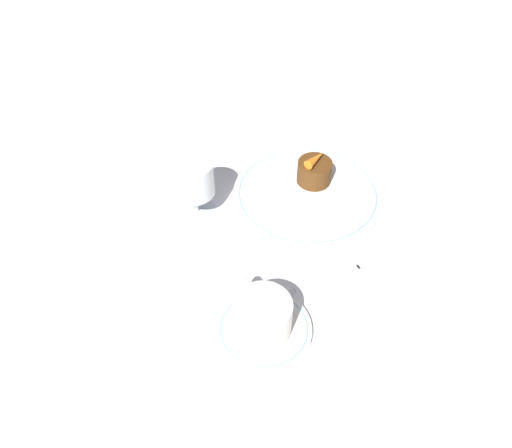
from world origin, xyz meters
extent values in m
plane|color=white|center=(0.00, 0.00, 0.00)|extent=(3.00, 3.00, 0.00)
cylinder|color=white|center=(0.03, -0.03, 0.01)|extent=(0.27, 0.27, 0.01)
torus|color=#8CB2D1|center=(0.03, -0.03, 0.01)|extent=(0.25, 0.25, 0.00)
cylinder|color=white|center=(-0.19, 0.16, 0.01)|extent=(0.14, 0.14, 0.01)
torus|color=#8CB2D1|center=(-0.19, 0.16, 0.01)|extent=(0.13, 0.13, 0.00)
cylinder|color=white|center=(-0.19, 0.17, 0.04)|extent=(0.08, 0.08, 0.06)
cylinder|color=#9E7A4C|center=(-0.19, 0.17, 0.04)|extent=(0.07, 0.07, 0.05)
torus|color=white|center=(-0.14, 0.17, 0.04)|extent=(0.03, 0.01, 0.04)
cube|color=silver|center=(-0.15, 0.14, 0.01)|extent=(0.01, 0.09, 0.00)
ellipsoid|color=silver|center=(-0.16, 0.19, 0.01)|extent=(0.02, 0.02, 0.00)
cylinder|color=silver|center=(0.08, 0.17, 0.00)|extent=(0.07, 0.07, 0.01)
cylinder|color=silver|center=(0.08, 0.17, 0.03)|extent=(0.01, 0.01, 0.04)
cylinder|color=silver|center=(0.08, 0.17, 0.08)|extent=(0.07, 0.07, 0.06)
cylinder|color=#470A14|center=(0.08, 0.17, 0.07)|extent=(0.06, 0.06, 0.03)
cube|color=silver|center=(-0.15, -0.08, 0.00)|extent=(0.01, 0.13, 0.01)
cube|color=silver|center=(-0.15, 0.00, 0.00)|extent=(0.02, 0.05, 0.01)
cylinder|color=#563314|center=(0.05, -0.06, 0.04)|extent=(0.06, 0.06, 0.04)
cone|color=orange|center=(0.05, -0.06, 0.07)|extent=(0.04, 0.05, 0.02)
camera|label=1|loc=(-0.54, 0.34, 0.62)|focal=35.00mm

